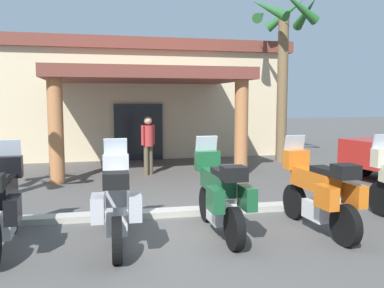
% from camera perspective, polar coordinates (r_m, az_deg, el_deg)
% --- Properties ---
extents(ground_plane, '(80.00, 80.00, 0.00)m').
position_cam_1_polar(ground_plane, '(7.30, -2.11, -12.04)').
color(ground_plane, '#514F4C').
extents(motel_building, '(12.59, 11.76, 4.54)m').
position_cam_1_polar(motel_building, '(18.90, -8.55, 6.21)').
color(motel_building, beige).
rests_on(motel_building, ground_plane).
extents(motorcycle_black, '(0.72, 2.21, 1.61)m').
position_cam_1_polar(motorcycle_black, '(6.94, -24.82, -7.60)').
color(motorcycle_black, black).
rests_on(motorcycle_black, ground_plane).
extents(motorcycle_silver, '(0.71, 2.21, 1.61)m').
position_cam_1_polar(motorcycle_silver, '(6.62, -10.36, -7.77)').
color(motorcycle_silver, black).
rests_on(motorcycle_silver, ground_plane).
extents(motorcycle_green, '(0.71, 2.21, 1.61)m').
position_cam_1_polar(motorcycle_green, '(7.02, 3.85, -6.87)').
color(motorcycle_green, black).
rests_on(motorcycle_green, ground_plane).
extents(motorcycle_orange, '(0.73, 2.21, 1.61)m').
position_cam_1_polar(motorcycle_orange, '(7.49, 17.08, -6.31)').
color(motorcycle_orange, black).
rests_on(motorcycle_orange, ground_plane).
extents(pedestrian, '(0.44, 0.36, 1.76)m').
position_cam_1_polar(pedestrian, '(12.50, -6.06, 0.40)').
color(pedestrian, brown).
rests_on(pedestrian, ground_plane).
extents(palm_tree_near_portico, '(2.44, 2.45, 6.07)m').
position_cam_1_polar(palm_tree_near_portico, '(15.53, 12.45, 13.25)').
color(palm_tree_near_portico, brown).
rests_on(palm_tree_near_portico, ground_plane).
extents(curb_strip, '(10.58, 0.36, 0.12)m').
position_cam_1_polar(curb_strip, '(8.39, 1.45, -9.17)').
color(curb_strip, '#ADA89E').
rests_on(curb_strip, ground_plane).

